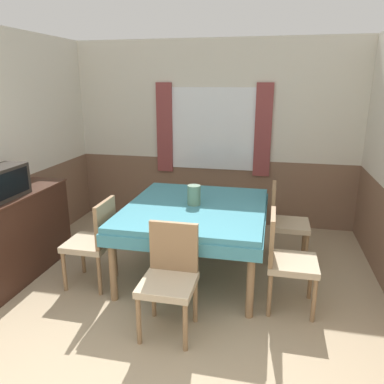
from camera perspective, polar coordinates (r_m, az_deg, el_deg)
wall_back at (r=5.42m, az=3.32°, el=8.73°), size 4.43×0.09×2.60m
dining_table at (r=4.01m, az=0.53°, el=-3.47°), size 1.49×1.65×0.77m
chair_left_near at (r=3.94m, az=-14.62°, el=-6.98°), size 0.44×0.44×0.91m
chair_right_near at (r=3.55m, az=14.06°, el=-9.63°), size 0.44×0.44×0.91m
chair_right_far at (r=4.45m, az=13.82°, el=-4.14°), size 0.44×0.44×0.91m
chair_head_near at (r=3.17m, az=-3.39°, el=-12.45°), size 0.44×0.44×0.91m
sideboard at (r=4.45m, az=-24.98°, el=-5.76°), size 0.46×1.34×0.92m
tv at (r=4.13m, az=-27.08°, el=1.25°), size 0.29×0.53×0.32m
vase at (r=3.98m, az=0.30°, el=-0.47°), size 0.14×0.14×0.21m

